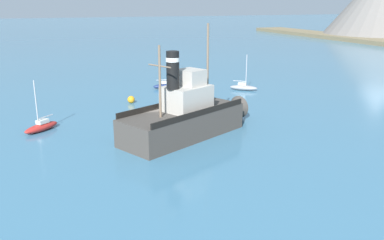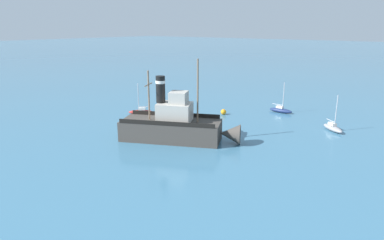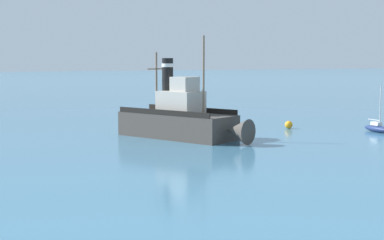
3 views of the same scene
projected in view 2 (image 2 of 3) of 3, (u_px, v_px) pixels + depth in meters
The scene contains 6 objects.
ground_plane at pixel (167, 132), 44.85m from camera, with size 600.00×600.00×0.00m, color teal.
old_tugboat at pixel (176, 125), 41.42m from camera, with size 9.34×14.42×9.90m.
sailboat_grey at pixel (333, 128), 45.39m from camera, with size 3.26×3.63×4.90m.
sailboat_navy at pixel (281, 110), 54.89m from camera, with size 1.15×3.81×4.90m.
sailboat_red at pixel (141, 112), 53.84m from camera, with size 3.30×3.60×4.90m.
mooring_buoy at pixel (223, 112), 53.64m from camera, with size 0.86×0.86×0.86m, color orange.
Camera 2 is at (31.81, 28.79, 13.56)m, focal length 32.00 mm.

